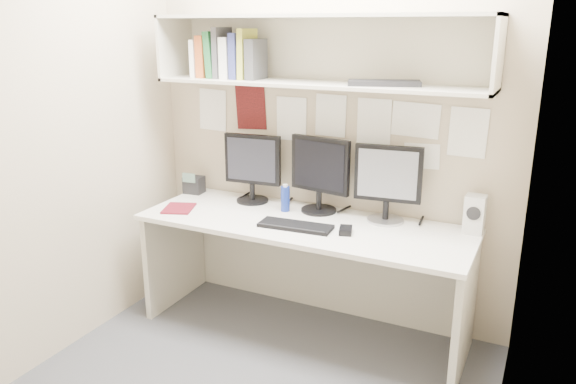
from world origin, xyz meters
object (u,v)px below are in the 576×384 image
at_px(speaker, 475,214).
at_px(maroon_notebook, 179,208).
at_px(monitor_left, 252,165).
at_px(monitor_right, 388,181).
at_px(desk, 304,277).
at_px(monitor_center, 320,172).
at_px(desk_phone, 194,184).
at_px(keyboard, 296,226).

distance_m(speaker, maroon_notebook, 1.80).
xyz_separation_m(monitor_left, monitor_right, (0.91, -0.00, 0.01)).
height_order(desk, monitor_center, monitor_center).
distance_m(speaker, desk_phone, 1.88).
relative_size(maroon_notebook, desk_phone, 1.41).
bearing_deg(monitor_center, speaker, 11.09).
distance_m(monitor_left, speaker, 1.42).
xyz_separation_m(maroon_notebook, desk_phone, (-0.12, 0.35, 0.05)).
distance_m(monitor_right, keyboard, 0.61).
bearing_deg(monitor_center, desk, -81.69).
distance_m(monitor_left, monitor_center, 0.48).
distance_m(monitor_center, monitor_right, 0.43).
xyz_separation_m(keyboard, speaker, (0.94, 0.37, 0.10)).
relative_size(monitor_left, speaker, 2.05).
distance_m(monitor_right, speaker, 0.52).
bearing_deg(monitor_right, maroon_notebook, -170.54).
distance_m(monitor_right, desk_phone, 1.39).
bearing_deg(monitor_left, desk_phone, 176.32).
xyz_separation_m(monitor_right, desk_phone, (-1.38, -0.01, -0.19)).
height_order(keyboard, maroon_notebook, keyboard).
xyz_separation_m(monitor_left, keyboard, (0.47, -0.34, -0.24)).
bearing_deg(monitor_center, monitor_right, 9.64).
distance_m(monitor_right, maroon_notebook, 1.33).
height_order(monitor_left, monitor_right, monitor_right).
bearing_deg(keyboard, monitor_right, 33.80).
bearing_deg(monitor_left, keyboard, -40.97).
distance_m(keyboard, maroon_notebook, 0.82).
bearing_deg(desk, desk_phone, 167.54).
xyz_separation_m(desk, monitor_left, (-0.47, 0.22, 0.61)).
xyz_separation_m(monitor_left, maroon_notebook, (-0.34, -0.36, -0.24)).
relative_size(monitor_center, speaker, 2.16).
relative_size(desk, speaker, 9.13).
xyz_separation_m(desk, monitor_center, (0.01, 0.22, 0.62)).
bearing_deg(keyboard, maroon_notebook, 177.03).
bearing_deg(monitor_left, desk, -29.92).
height_order(speaker, desk_phone, speaker).
height_order(monitor_center, maroon_notebook, monitor_center).
height_order(monitor_right, speaker, monitor_right).
height_order(monitor_right, desk_phone, monitor_right).
height_order(maroon_notebook, desk_phone, desk_phone).
height_order(monitor_center, speaker, monitor_center).
relative_size(monitor_left, maroon_notebook, 2.07).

